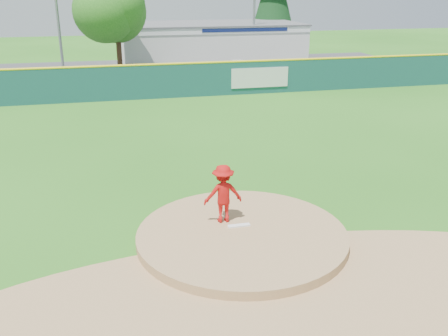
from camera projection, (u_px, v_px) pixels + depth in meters
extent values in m
plane|color=#286B19|center=(242.00, 240.00, 13.10)|extent=(120.00, 120.00, 0.00)
cylinder|color=#9E774C|center=(242.00, 240.00, 13.10)|extent=(5.50, 5.50, 0.50)
cube|color=white|center=(239.00, 226.00, 13.28)|extent=(0.60, 0.15, 0.04)
cylinder|color=#9E774C|center=(280.00, 307.00, 10.36)|extent=(15.40, 15.40, 0.01)
cube|color=#38383A|center=(147.00, 74.00, 37.75)|extent=(44.00, 16.00, 0.02)
imported|color=#B3100F|center=(223.00, 194.00, 13.32)|extent=(1.04, 0.60, 1.61)
imported|color=white|center=(243.00, 68.00, 36.52)|extent=(4.84, 3.65, 1.22)
cube|color=silver|center=(210.00, 43.00, 43.09)|extent=(15.00, 8.00, 3.20)
cube|color=white|center=(221.00, 30.00, 38.93)|extent=(15.00, 0.06, 0.55)
cube|color=#0F194C|center=(246.00, 30.00, 39.34)|extent=(7.00, 0.03, 0.28)
cube|color=#59595B|center=(210.00, 23.00, 42.52)|extent=(15.20, 8.20, 0.12)
cube|color=silver|center=(260.00, 78.00, 30.46)|extent=(3.60, 0.04, 1.20)
cube|color=#154746|center=(160.00, 82.00, 29.19)|extent=(40.00, 0.10, 2.00)
cylinder|color=yellow|center=(159.00, 64.00, 28.85)|extent=(40.00, 0.14, 0.14)
cylinder|color=#382314|center=(120.00, 61.00, 35.04)|extent=(0.36, 0.36, 2.60)
sphere|color=#387F23|center=(116.00, 13.00, 33.92)|extent=(5.60, 5.60, 5.60)
cylinder|color=#382314|center=(272.00, 46.00, 48.55)|extent=(0.40, 0.40, 1.60)
cylinder|color=gray|center=(254.00, 3.00, 39.84)|extent=(0.20, 0.20, 10.00)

